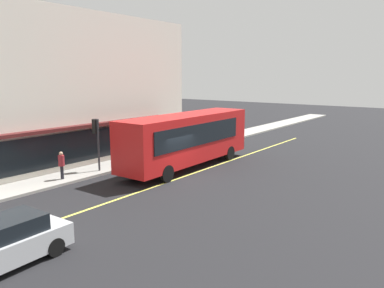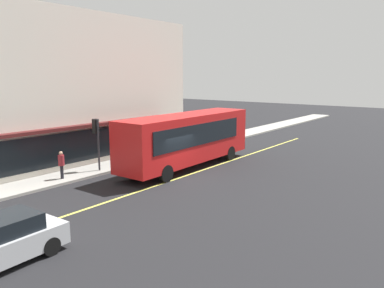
{
  "view_description": "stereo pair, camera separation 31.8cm",
  "coord_description": "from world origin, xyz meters",
  "px_view_note": "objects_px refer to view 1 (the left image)",
  "views": [
    {
      "loc": [
        -16.72,
        -13.5,
        5.98
      ],
      "look_at": [
        2.42,
        0.88,
        1.6
      ],
      "focal_mm": 35.2,
      "sensor_mm": 36.0,
      "label": 1
    },
    {
      "loc": [
        -16.52,
        -13.75,
        5.98
      ],
      "look_at": [
        2.42,
        0.88,
        1.6
      ],
      "focal_mm": 35.2,
      "sensor_mm": 36.0,
      "label": 2
    }
  ],
  "objects_px": {
    "pedestrian_mid_block": "(213,130)",
    "pedestrian_at_corner": "(61,163)",
    "bus": "(188,137)",
    "traffic_light": "(96,132)",
    "car_silver": "(0,244)"
  },
  "relations": [
    {
      "from": "traffic_light",
      "to": "pedestrian_mid_block",
      "type": "height_order",
      "value": "traffic_light"
    },
    {
      "from": "pedestrian_mid_block",
      "to": "car_silver",
      "type": "bearing_deg",
      "value": -162.49
    },
    {
      "from": "pedestrian_at_corner",
      "to": "pedestrian_mid_block",
      "type": "bearing_deg",
      "value": 1.03
    },
    {
      "from": "pedestrian_mid_block",
      "to": "pedestrian_at_corner",
      "type": "height_order",
      "value": "pedestrian_at_corner"
    },
    {
      "from": "pedestrian_mid_block",
      "to": "pedestrian_at_corner",
      "type": "relative_size",
      "value": 1.0
    },
    {
      "from": "bus",
      "to": "pedestrian_at_corner",
      "type": "bearing_deg",
      "value": 152.65
    },
    {
      "from": "pedestrian_at_corner",
      "to": "car_silver",
      "type": "bearing_deg",
      "value": -135.09
    },
    {
      "from": "pedestrian_mid_block",
      "to": "pedestrian_at_corner",
      "type": "bearing_deg",
      "value": -178.97
    },
    {
      "from": "pedestrian_at_corner",
      "to": "bus",
      "type": "bearing_deg",
      "value": -27.35
    },
    {
      "from": "bus",
      "to": "car_silver",
      "type": "distance_m",
      "value": 14.38
    },
    {
      "from": "bus",
      "to": "pedestrian_at_corner",
      "type": "distance_m",
      "value": 7.96
    },
    {
      "from": "traffic_light",
      "to": "car_silver",
      "type": "relative_size",
      "value": 0.73
    },
    {
      "from": "car_silver",
      "to": "pedestrian_at_corner",
      "type": "distance_m",
      "value": 9.78
    },
    {
      "from": "pedestrian_mid_block",
      "to": "bus",
      "type": "bearing_deg",
      "value": -156.03
    },
    {
      "from": "traffic_light",
      "to": "pedestrian_mid_block",
      "type": "xyz_separation_m",
      "value": [
        13.29,
        0.26,
        -1.44
      ]
    }
  ]
}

